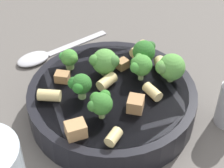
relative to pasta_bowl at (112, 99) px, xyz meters
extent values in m
plane|color=#5B5651|center=(0.00, 0.00, -0.02)|extent=(2.00, 2.00, 0.00)
cylinder|color=black|center=(0.00, 0.00, 0.00)|extent=(0.23, 0.23, 0.04)
cylinder|color=silver|center=(0.00, 0.00, 0.01)|extent=(0.21, 0.21, 0.01)
torus|color=black|center=(0.00, 0.00, 0.02)|extent=(0.23, 0.23, 0.00)
cylinder|color=#93B766|center=(0.01, 0.05, 0.02)|extent=(0.01, 0.01, 0.01)
sphere|color=#387A2D|center=(0.01, 0.05, 0.04)|extent=(0.03, 0.03, 0.03)
sphere|color=#34792A|center=(0.02, 0.05, 0.04)|extent=(0.02, 0.02, 0.02)
sphere|color=#337C29|center=(0.01, 0.04, 0.04)|extent=(0.01, 0.01, 0.01)
sphere|color=#35712C|center=(0.02, 0.06, 0.04)|extent=(0.01, 0.01, 0.01)
cylinder|color=#9EC175|center=(-0.04, -0.05, 0.03)|extent=(0.01, 0.01, 0.02)
sphere|color=#2D6B28|center=(-0.04, -0.05, 0.04)|extent=(0.03, 0.03, 0.03)
sphere|color=#2E5C2A|center=(-0.05, -0.06, 0.05)|extent=(0.01, 0.01, 0.01)
sphere|color=#2F6A29|center=(-0.05, -0.06, 0.05)|extent=(0.01, 0.01, 0.01)
cylinder|color=#84AD60|center=(-0.08, -0.03, 0.02)|extent=(0.01, 0.01, 0.01)
sphere|color=#569942|center=(-0.08, -0.03, 0.04)|extent=(0.04, 0.04, 0.04)
sphere|color=#5A9A43|center=(-0.07, -0.02, 0.04)|extent=(0.02, 0.02, 0.02)
sphere|color=#538541|center=(-0.07, -0.02, 0.04)|extent=(0.02, 0.02, 0.02)
cylinder|color=#84AD60|center=(0.04, 0.02, 0.02)|extent=(0.01, 0.01, 0.01)
sphere|color=#2D6B28|center=(0.04, 0.02, 0.04)|extent=(0.03, 0.03, 0.03)
sphere|color=#276E24|center=(0.04, 0.03, 0.04)|extent=(0.01, 0.01, 0.01)
sphere|color=#296225|center=(0.05, 0.02, 0.05)|extent=(0.01, 0.01, 0.01)
sphere|color=#276D26|center=(0.05, 0.02, 0.04)|extent=(0.01, 0.01, 0.01)
cylinder|color=#93B766|center=(0.06, -0.04, 0.02)|extent=(0.01, 0.01, 0.01)
sphere|color=#478E38|center=(0.06, -0.04, 0.04)|extent=(0.02, 0.02, 0.02)
sphere|color=#448231|center=(0.06, -0.04, 0.04)|extent=(0.01, 0.01, 0.01)
sphere|color=#4A953A|center=(0.06, -0.04, 0.04)|extent=(0.01, 0.01, 0.01)
sphere|color=green|center=(0.07, -0.04, 0.04)|extent=(0.01, 0.01, 0.01)
cylinder|color=#9EC175|center=(-0.04, -0.03, 0.02)|extent=(0.01, 0.01, 0.01)
sphere|color=#478E38|center=(-0.04, -0.03, 0.04)|extent=(0.03, 0.03, 0.03)
sphere|color=#459538|center=(-0.03, -0.02, 0.04)|extent=(0.02, 0.02, 0.02)
sphere|color=#4A8939|center=(-0.03, -0.04, 0.05)|extent=(0.01, 0.01, 0.01)
sphere|color=#427D33|center=(-0.03, -0.03, 0.04)|extent=(0.01, 0.01, 0.01)
cylinder|color=#93B766|center=(0.01, -0.03, 0.02)|extent=(0.01, 0.01, 0.01)
sphere|color=#569942|center=(0.01, -0.03, 0.04)|extent=(0.04, 0.04, 0.04)
sphere|color=#4C8D3C|center=(0.03, -0.03, 0.05)|extent=(0.02, 0.02, 0.02)
sphere|color=#5A8C39|center=(0.00, -0.03, 0.04)|extent=(0.02, 0.02, 0.02)
sphere|color=#4B843D|center=(0.00, -0.03, 0.04)|extent=(0.02, 0.02, 0.02)
cylinder|color=#E0C67F|center=(-0.07, -0.05, 0.03)|extent=(0.02, 0.02, 0.02)
cylinder|color=#E0C67F|center=(0.01, -0.06, 0.02)|extent=(0.02, 0.03, 0.01)
cylinder|color=#E0C67F|center=(0.08, 0.03, 0.03)|extent=(0.03, 0.02, 0.02)
cylinder|color=#E0C67F|center=(-0.01, 0.09, 0.02)|extent=(0.02, 0.03, 0.01)
cylinder|color=#E0C67F|center=(0.01, -0.01, 0.03)|extent=(0.03, 0.03, 0.02)
cylinder|color=#E0C67F|center=(-0.05, 0.01, 0.02)|extent=(0.03, 0.03, 0.01)
cylinder|color=#E0C67F|center=(-0.04, -0.08, 0.03)|extent=(0.03, 0.03, 0.02)
cube|color=#A87A4C|center=(-0.01, -0.05, 0.02)|extent=(0.02, 0.02, 0.01)
cube|color=#A87A4C|center=(0.07, -0.01, 0.02)|extent=(0.02, 0.02, 0.01)
cube|color=tan|center=(0.04, 0.08, 0.03)|extent=(0.03, 0.03, 0.02)
cube|color=#A87A4C|center=(-0.03, 0.04, 0.03)|extent=(0.02, 0.02, 0.02)
cube|color=silver|center=(0.07, -0.16, -0.02)|extent=(0.10, 0.08, 0.01)
ellipsoid|color=silver|center=(0.14, -0.11, -0.02)|extent=(0.07, 0.06, 0.01)
camera|label=1|loc=(-0.03, 0.38, 0.35)|focal=60.00mm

